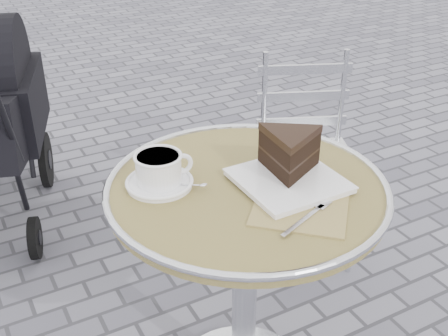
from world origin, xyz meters
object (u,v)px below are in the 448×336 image
cappuccino_set (160,172)px  cake_plate_set (290,158)px  cafe_table (246,238)px  bistro_chair (305,133)px

cappuccino_set → cake_plate_set: bearing=-18.6°
cafe_table → cake_plate_set: bearing=-12.2°
cappuccino_set → cake_plate_set: size_ratio=0.46×
cake_plate_set → cappuccino_set: bearing=156.0°
cafe_table → bistro_chair: 0.82m
cafe_table → cake_plate_set: (0.11, -0.02, 0.22)m
cafe_table → cappuccino_set: 0.30m
cake_plate_set → cafe_table: bearing=166.9°
cafe_table → cake_plate_set: cake_plate_set is taller
cafe_table → bistro_chair: size_ratio=0.91×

